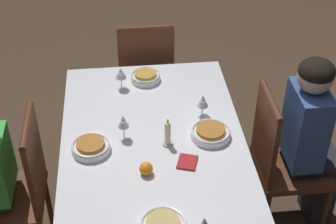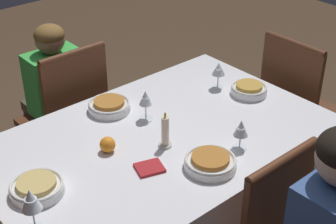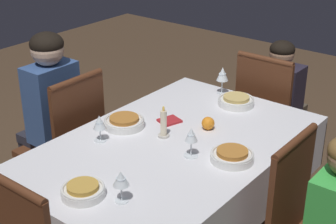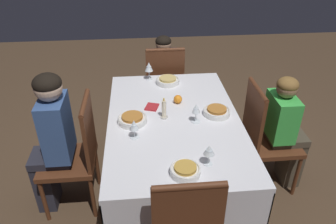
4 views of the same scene
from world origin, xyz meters
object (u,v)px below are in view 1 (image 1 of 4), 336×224
Objects in this scene: wine_glass_south at (203,102)px; bowl_east at (145,77)px; wine_glass_east at (121,74)px; wine_glass_north at (123,123)px; bowl_north at (91,147)px; napkin_red_folded at (187,162)px; chair_north at (18,187)px; orange_fruit at (146,169)px; candle_centerpiece at (168,135)px; dining_table at (154,154)px; chair_east at (146,73)px; bowl_south at (211,133)px; person_adult_denim at (312,135)px; chair_south at (281,157)px.

wine_glass_south is 0.76× the size of bowl_east.
wine_glass_north is at bearing 179.75° from wine_glass_east.
bowl_north is 1.53× the size of napkin_red_folded.
chair_north reaches higher than wine_glass_east.
candle_centerpiece is at bearing -31.66° from orange_fruit.
napkin_red_folded is at bearing -156.47° from wine_glass_east.
wine_glass_south is (0.21, -0.30, 0.18)m from dining_table.
chair_north is at bearing 80.92° from napkin_red_folded.
chair_east is 1.15m from bowl_north.
wine_glass_south is 0.57m from orange_fruit.
chair_east reaches higher than wine_glass_south.
napkin_red_folded is (-1.21, -0.13, 0.23)m from chair_east.
chair_east is 4.35× the size of bowl_south.
orange_fruit is (-0.29, -0.10, -0.07)m from wine_glass_north.
chair_south is at bearing 90.00° from person_adult_denim.
bowl_east reaches higher than dining_table.
napkin_red_folded is at bearing 96.19° from chair_east.
wine_glass_south is at bearing -38.49° from orange_fruit.
bowl_east is 1.08× the size of candle_centerpiece.
wine_glass_north is at bearing -64.60° from bowl_north.
wine_glass_south is at bearing -142.80° from bowl_east.
chair_east is 5.11× the size of bowl_east.
bowl_east is at bearing 0.36° from dining_table.
chair_east reaches higher than bowl_south.
chair_north reaches higher than candle_centerpiece.
person_adult_denim reaches higher than chair_south.
chair_north and chair_east have the same top height.
wine_glass_north is (0.09, -0.59, 0.33)m from chair_north.
candle_centerpiece is at bearing 90.78° from chair_north.
chair_south is 0.97m from bowl_east.
wine_glass_north reaches higher than dining_table.
wine_glass_north reaches higher than wine_glass_south.
bowl_south is at bearing -175.59° from wine_glass_south.
person_adult_denim is at bearing -104.69° from wine_glass_south.
wine_glass_south is 0.98× the size of wine_glass_east.
bowl_south is 1.52× the size of wine_glass_east.
chair_south is at bearing -118.24° from wine_glass_east.
candle_centerpiece is (-0.63, -0.08, 0.04)m from bowl_east.
wine_glass_south is 0.82× the size of candle_centerpiece.
wine_glass_east is at bearing 23.53° from napkin_red_folded.
napkin_red_folded is at bearing 141.70° from bowl_south.
orange_fruit is 0.22m from napkin_red_folded.
chair_north is 5.54× the size of candle_centerpiece.
bowl_south reaches higher than dining_table.
chair_east is at bearing 2.57° from candle_centerpiece.
chair_east is 0.82× the size of person_adult_denim.
orange_fruit is (-1.27, 0.08, 0.26)m from chair_east.
chair_north is at bearing 90.78° from candle_centerpiece.
wine_glass_south is (0.16, 0.61, 0.17)m from person_adult_denim.
chair_south is 6.62× the size of wine_glass_east.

